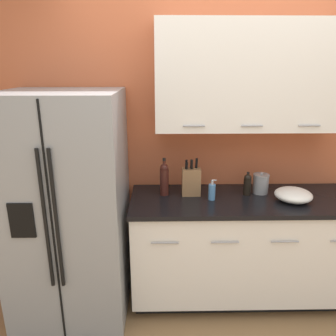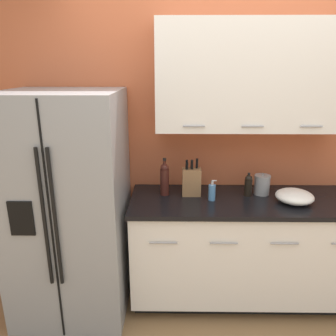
% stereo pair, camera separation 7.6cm
% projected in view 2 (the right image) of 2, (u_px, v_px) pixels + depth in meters
% --- Properties ---
extents(wall_back, '(10.00, 0.39, 2.60)m').
position_uv_depth(wall_back, '(226.00, 127.00, 2.71)').
color(wall_back, '#BC5B38').
rests_on(wall_back, ground_plane).
extents(counter_unit, '(1.83, 0.64, 0.91)m').
position_uv_depth(counter_unit, '(243.00, 248.00, 2.71)').
color(counter_unit, black).
rests_on(counter_unit, ground_plane).
extents(refrigerator, '(0.84, 0.81, 1.74)m').
position_uv_depth(refrigerator, '(70.00, 206.00, 2.52)').
color(refrigerator, gray).
rests_on(refrigerator, ground_plane).
extents(knife_block, '(0.15, 0.09, 0.30)m').
position_uv_depth(knife_block, '(191.00, 181.00, 2.61)').
color(knife_block, olive).
rests_on(knife_block, counter_unit).
extents(wine_bottle, '(0.07, 0.07, 0.31)m').
position_uv_depth(wine_bottle, '(165.00, 178.00, 2.61)').
color(wine_bottle, '#3D1914').
rests_on(wine_bottle, counter_unit).
extents(soap_dispenser, '(0.06, 0.05, 0.16)m').
position_uv_depth(soap_dispenser, '(212.00, 192.00, 2.53)').
color(soap_dispenser, '#4C7FB2').
rests_on(soap_dispenser, counter_unit).
extents(oil_bottle, '(0.06, 0.06, 0.19)m').
position_uv_depth(oil_bottle, '(248.00, 185.00, 2.61)').
color(oil_bottle, black).
rests_on(oil_bottle, counter_unit).
extents(steel_canister, '(0.13, 0.13, 0.18)m').
position_uv_depth(steel_canister, '(262.00, 185.00, 2.64)').
color(steel_canister, gray).
rests_on(steel_canister, counter_unit).
extents(mixing_bowl, '(0.28, 0.28, 0.10)m').
position_uv_depth(mixing_bowl, '(295.00, 196.00, 2.49)').
color(mixing_bowl, white).
rests_on(mixing_bowl, counter_unit).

